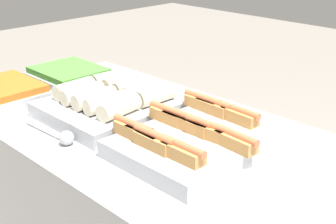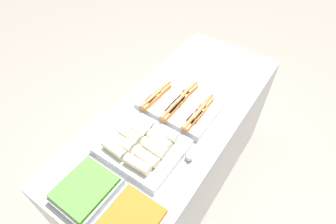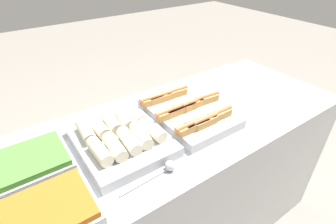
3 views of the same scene
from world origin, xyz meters
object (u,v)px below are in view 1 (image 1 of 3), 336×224
Objects in this scene: tray_wraps at (114,102)px; tray_side_front at (4,94)px; tray_side_back at (69,77)px; serving_spoon_near at (62,137)px; tray_hotdogs at (197,137)px.

tray_wraps reaches higher than tray_side_front.
tray_side_back is (0.00, 0.28, 0.00)m from tray_side_front.
tray_wraps reaches higher than serving_spoon_near.
tray_wraps is 0.26m from serving_spoon_near.
tray_side_back is 0.53m from serving_spoon_near.
tray_wraps is 1.56× the size of tray_side_front.
tray_hotdogs reaches higher than serving_spoon_near.
tray_wraps reaches higher than tray_hotdogs.
tray_wraps is 0.42m from tray_side_front.
tray_side_back is (-0.74, 0.06, -0.00)m from tray_hotdogs.
tray_hotdogs is at bearing 38.79° from serving_spoon_near.
tray_side_front is at bearing -148.46° from tray_wraps.
tray_side_front is (-0.74, -0.22, -0.00)m from tray_hotdogs.
tray_wraps is (-0.38, 0.00, 0.01)m from tray_hotdogs.
tray_side_front is 1.15× the size of serving_spoon_near.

